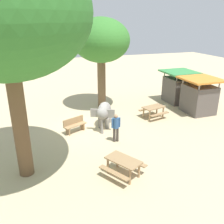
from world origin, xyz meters
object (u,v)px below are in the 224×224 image
at_px(person_handler, 116,126).
at_px(wooden_bench, 75,125).
at_px(shade_tree_secondary, 4,14).
at_px(market_stall_green, 178,88).
at_px(market_stall_orange, 199,97).
at_px(picnic_table_near, 154,109).
at_px(picnic_table_far, 123,163).
at_px(shade_tree_main, 101,41).
at_px(elephant, 104,112).

distance_m(person_handler, wooden_bench, 2.78).
bearing_deg(person_handler, shade_tree_secondary, 110.46).
height_order(market_stall_green, market_stall_orange, same).
bearing_deg(market_stall_orange, picnic_table_near, -92.71).
height_order(wooden_bench, market_stall_orange, market_stall_orange).
relative_size(person_handler, market_stall_orange, 0.64).
distance_m(picnic_table_far, market_stall_green, 11.25).
relative_size(shade_tree_main, market_stall_orange, 2.59).
xyz_separation_m(elephant, picnic_table_near, (-0.34, 3.64, -0.37)).
distance_m(shade_tree_secondary, market_stall_orange, 13.56).
height_order(shade_tree_main, shade_tree_secondary, shade_tree_secondary).
bearing_deg(picnic_table_far, elephant, -38.28).
relative_size(elephant, wooden_bench, 1.47).
distance_m(shade_tree_secondary, picnic_table_far, 7.26).
distance_m(person_handler, shade_tree_main, 7.11).
bearing_deg(market_stall_green, wooden_bench, -71.86).
distance_m(elephant, picnic_table_near, 3.68).
xyz_separation_m(person_handler, picnic_table_far, (3.05, -0.77, -0.36)).
height_order(elephant, picnic_table_far, elephant).
distance_m(wooden_bench, picnic_table_far, 5.15).
bearing_deg(elephant, market_stall_green, 136.42).
bearing_deg(elephant, market_stall_orange, 116.58).
distance_m(picnic_table_near, picnic_table_far, 7.09).
height_order(wooden_bench, market_stall_green, market_stall_green).
bearing_deg(market_stall_orange, shade_tree_secondary, -71.93).
bearing_deg(picnic_table_far, picnic_table_near, -68.34).
xyz_separation_m(shade_tree_main, picnic_table_far, (8.88, -1.74, -4.30)).
relative_size(shade_tree_main, market_stall_green, 2.59).
bearing_deg(picnic_table_far, person_handler, -43.98).
xyz_separation_m(wooden_bench, market_stall_green, (-2.96, 9.05, 0.67)).
bearing_deg(shade_tree_main, picnic_table_far, -11.09).
bearing_deg(picnic_table_far, shade_tree_secondary, 39.09).
height_order(person_handler, market_stall_green, market_stall_green).
relative_size(person_handler, picnic_table_near, 0.91).
height_order(picnic_table_far, market_stall_orange, market_stall_orange).
bearing_deg(person_handler, shade_tree_main, -7.00).
bearing_deg(shade_tree_main, shade_tree_secondary, -37.62).
bearing_deg(wooden_bench, shade_tree_secondary, 27.25).
bearing_deg(elephant, picnic_table_far, 16.71).
xyz_separation_m(person_handler, picnic_table_near, (-2.50, 3.65, -0.36)).
relative_size(elephant, market_stall_orange, 0.84).
distance_m(person_handler, shade_tree_secondary, 7.43).
bearing_deg(picnic_table_far, wooden_bench, -17.08).
bearing_deg(shade_tree_main, market_stall_green, 81.74).
relative_size(person_handler, shade_tree_main, 0.25).
height_order(shade_tree_secondary, picnic_table_near, shade_tree_secondary).
distance_m(elephant, market_stall_orange, 7.14).
xyz_separation_m(picnic_table_near, market_stall_orange, (0.17, 3.49, 0.55)).
height_order(shade_tree_main, market_stall_green, shade_tree_main).
bearing_deg(shade_tree_secondary, picnic_table_far, 68.90).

